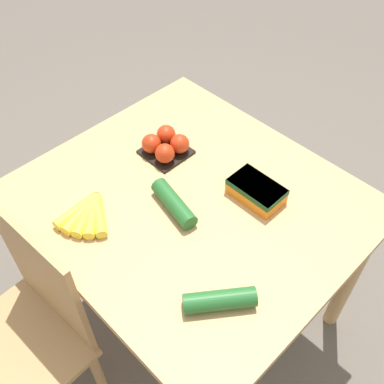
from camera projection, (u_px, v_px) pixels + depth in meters
The scene contains 8 objects.
ground_plane at pixel (192, 309), 2.06m from camera, with size 12.00×12.00×0.00m, color #665B51.
dining_table at pixel (192, 220), 1.57m from camera, with size 1.06×0.94×0.77m.
chair at pixel (28, 335), 1.47m from camera, with size 0.44×0.42×0.92m.
banana_bunch at pixel (87, 214), 1.42m from camera, with size 0.17×0.18×0.04m.
tomato_pack at pixel (166, 145), 1.61m from camera, with size 0.15×0.15×0.08m.
carrot_bag at pixel (256, 190), 1.47m from camera, with size 0.18×0.11×0.06m.
cucumber_near at pixel (220, 300), 1.21m from camera, with size 0.16×0.19×0.06m.
cucumber_far at pixel (174, 203), 1.44m from camera, with size 0.20×0.09×0.06m.
Camera 1 is at (-0.70, 0.69, 1.89)m, focal length 42.00 mm.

